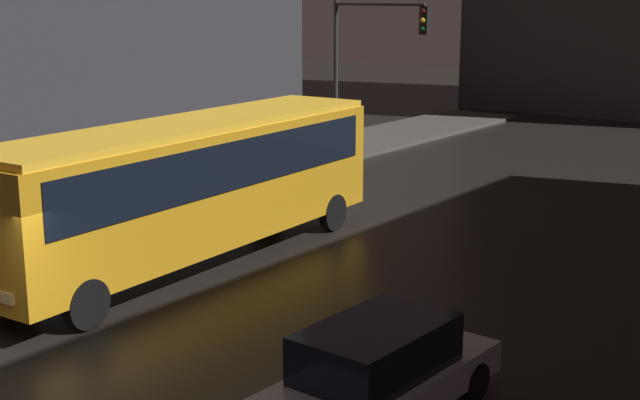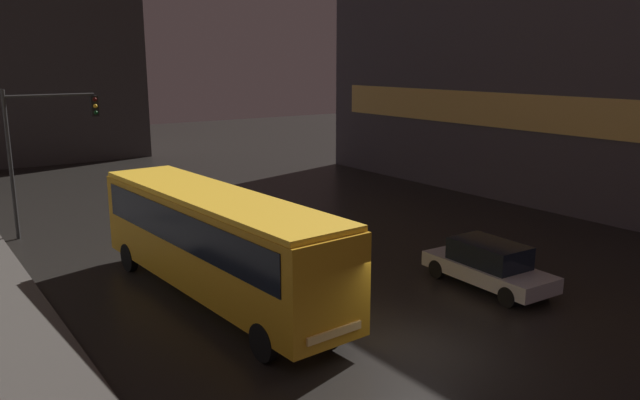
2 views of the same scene
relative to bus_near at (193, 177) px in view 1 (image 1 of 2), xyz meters
The scene contains 6 objects.
ground_plane 7.07m from the bus_near, 67.80° to the right, with size 120.00×120.00×0.00m, color black.
sidewalk_left 7.72m from the bus_near, 149.84° to the left, with size 4.00×48.00×0.15m.
bus_near is the anchor object (origin of this frame).
car_taxi 8.92m from the bus_near, 27.71° to the right, with size 1.94×4.54×1.53m.
pedestrian_mid 9.54m from the bus_near, 141.15° to the left, with size 0.57×0.57×1.73m.
traffic_light_main 11.44m from the bus_near, 103.01° to the left, with size 3.76×0.35×6.19m.
Camera 1 is at (11.94, -8.14, 6.28)m, focal length 50.00 mm.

